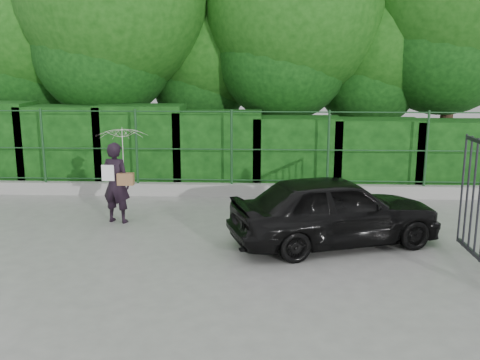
{
  "coord_description": "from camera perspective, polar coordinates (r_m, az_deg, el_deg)",
  "views": [
    {
      "loc": [
        1.2,
        -8.12,
        3.16
      ],
      "look_at": [
        0.75,
        1.3,
        1.1
      ],
      "focal_mm": 40.0,
      "sensor_mm": 36.0,
      "label": 1
    }
  ],
  "objects": [
    {
      "name": "fence",
      "position": [
        12.81,
        -1.7,
        3.51
      ],
      "size": [
        14.13,
        0.06,
        1.8
      ],
      "color": "#19401E",
      "rests_on": "kerb"
    },
    {
      "name": "car",
      "position": [
        9.6,
        10.08,
        -3.14
      ],
      "size": [
        4.0,
        2.6,
        1.27
      ],
      "primitive_type": "imported",
      "rotation": [
        0.0,
        0.0,
        1.9
      ],
      "color": "black",
      "rests_on": "ground"
    },
    {
      "name": "trees",
      "position": [
        15.93,
        2.61,
        17.56
      ],
      "size": [
        17.1,
        6.15,
        8.08
      ],
      "color": "black",
      "rests_on": "ground"
    },
    {
      "name": "woman",
      "position": [
        10.92,
        -12.62,
        2.12
      ],
      "size": [
        0.99,
        1.01,
        1.94
      ],
      "color": "black",
      "rests_on": "ground"
    },
    {
      "name": "ground",
      "position": [
        8.8,
        -5.37,
        -8.79
      ],
      "size": [
        80.0,
        80.0,
        0.0
      ],
      "primitive_type": "plane",
      "color": "gray"
    },
    {
      "name": "hedge",
      "position": [
        13.88,
        -3.58,
        3.3
      ],
      "size": [
        14.2,
        1.2,
        2.18
      ],
      "color": "black",
      "rests_on": "ground"
    },
    {
      "name": "kerb",
      "position": [
        13.03,
        -2.64,
        -1.05
      ],
      "size": [
        14.0,
        0.25,
        0.3
      ],
      "primitive_type": "cube",
      "color": "#9E9E99",
      "rests_on": "ground"
    }
  ]
}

